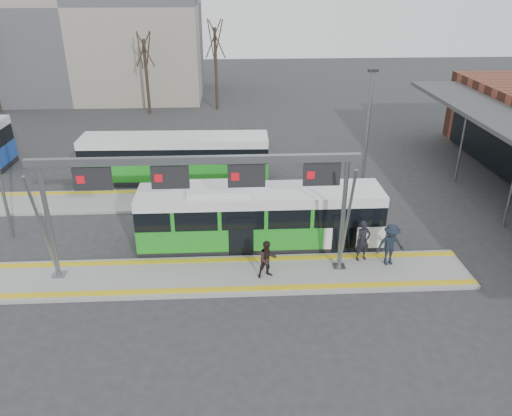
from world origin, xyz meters
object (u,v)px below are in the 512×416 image
at_px(gantry, 200,182).
at_px(passenger_a, 363,241).
at_px(hero_bus, 260,218).
at_px(passenger_c, 390,245).
at_px(passenger_b, 267,259).

xyz_separation_m(gantry, passenger_a, (6.98, 0.65, -3.21)).
height_order(hero_bus, passenger_c, hero_bus).
bearing_deg(passenger_a, hero_bus, 140.86).
relative_size(gantry, passenger_b, 7.84).
xyz_separation_m(gantry, passenger_b, (2.67, -0.52, -3.32)).
xyz_separation_m(passenger_a, passenger_b, (-4.31, -1.17, -0.11)).
relative_size(gantry, passenger_a, 6.92).
bearing_deg(passenger_a, gantry, 168.83).
height_order(passenger_a, passenger_b, passenger_a).
bearing_deg(passenger_c, hero_bus, 150.10).
bearing_deg(hero_bus, passenger_b, -87.24).
distance_m(passenger_b, passenger_c, 5.45).
bearing_deg(passenger_c, passenger_b, -179.73).
bearing_deg(gantry, passenger_a, 5.30).
distance_m(hero_bus, passenger_c, 6.01).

